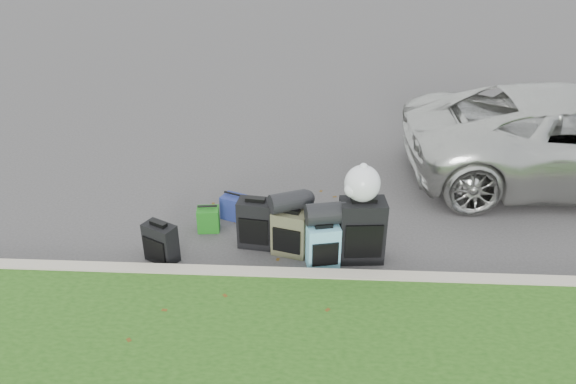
{
  "coord_description": "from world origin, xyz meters",
  "views": [
    {
      "loc": [
        0.23,
        -6.27,
        4.08
      ],
      "look_at": [
        -0.1,
        0.2,
        0.55
      ],
      "focal_mm": 35.0,
      "sensor_mm": 36.0,
      "label": 1
    }
  ],
  "objects_px": {
    "suitcase_olive": "(290,233)",
    "tote_navy": "(234,207)",
    "suitcase_large_black_left": "(256,223)",
    "suitcase_large_black_right": "(362,231)",
    "tote_green": "(208,219)",
    "suitcase_teal": "(323,247)",
    "suitcase_small_black": "(161,243)"
  },
  "relations": [
    {
      "from": "suitcase_olive",
      "to": "tote_green",
      "type": "relative_size",
      "value": 1.82
    },
    {
      "from": "suitcase_teal",
      "to": "tote_navy",
      "type": "relative_size",
      "value": 1.64
    },
    {
      "from": "suitcase_small_black",
      "to": "suitcase_large_black_right",
      "type": "bearing_deg",
      "value": 32.23
    },
    {
      "from": "suitcase_olive",
      "to": "tote_navy",
      "type": "height_order",
      "value": "suitcase_olive"
    },
    {
      "from": "suitcase_small_black",
      "to": "suitcase_teal",
      "type": "xyz_separation_m",
      "value": [
        1.98,
        -0.02,
        0.02
      ]
    },
    {
      "from": "suitcase_large_black_left",
      "to": "suitcase_large_black_right",
      "type": "distance_m",
      "value": 1.34
    },
    {
      "from": "suitcase_olive",
      "to": "suitcase_large_black_right",
      "type": "xyz_separation_m",
      "value": [
        0.87,
        -0.09,
        0.11
      ]
    },
    {
      "from": "suitcase_teal",
      "to": "suitcase_large_black_right",
      "type": "distance_m",
      "value": 0.51
    },
    {
      "from": "suitcase_olive",
      "to": "tote_navy",
      "type": "relative_size",
      "value": 1.76
    },
    {
      "from": "suitcase_large_black_right",
      "to": "tote_green",
      "type": "xyz_separation_m",
      "value": [
        -2.0,
        0.57,
        -0.25
      ]
    },
    {
      "from": "suitcase_large_black_right",
      "to": "tote_navy",
      "type": "xyz_separation_m",
      "value": [
        -1.7,
        0.91,
        -0.24
      ]
    },
    {
      "from": "suitcase_teal",
      "to": "suitcase_large_black_right",
      "type": "height_order",
      "value": "suitcase_large_black_right"
    },
    {
      "from": "suitcase_large_black_right",
      "to": "suitcase_teal",
      "type": "bearing_deg",
      "value": -164.68
    },
    {
      "from": "suitcase_olive",
      "to": "tote_navy",
      "type": "bearing_deg",
      "value": 150.94
    },
    {
      "from": "tote_navy",
      "to": "suitcase_teal",
      "type": "bearing_deg",
      "value": -18.59
    },
    {
      "from": "suitcase_large_black_right",
      "to": "tote_green",
      "type": "distance_m",
      "value": 2.09
    },
    {
      "from": "suitcase_olive",
      "to": "suitcase_teal",
      "type": "relative_size",
      "value": 1.07
    },
    {
      "from": "suitcase_small_black",
      "to": "suitcase_olive",
      "type": "distance_m",
      "value": 1.59
    },
    {
      "from": "suitcase_large_black_right",
      "to": "tote_green",
      "type": "relative_size",
      "value": 2.52
    },
    {
      "from": "tote_green",
      "to": "suitcase_olive",
      "type": "bearing_deg",
      "value": -29.3
    },
    {
      "from": "suitcase_olive",
      "to": "tote_green",
      "type": "distance_m",
      "value": 1.23
    },
    {
      "from": "suitcase_small_black",
      "to": "suitcase_olive",
      "type": "bearing_deg",
      "value": 37.33
    },
    {
      "from": "suitcase_large_black_left",
      "to": "suitcase_teal",
      "type": "height_order",
      "value": "suitcase_large_black_left"
    },
    {
      "from": "suitcase_large_black_left",
      "to": "tote_navy",
      "type": "height_order",
      "value": "suitcase_large_black_left"
    },
    {
      "from": "suitcase_small_black",
      "to": "suitcase_large_black_left",
      "type": "xyz_separation_m",
      "value": [
        1.13,
        0.39,
        0.07
      ]
    },
    {
      "from": "tote_green",
      "to": "suitcase_large_black_right",
      "type": "bearing_deg",
      "value": -21.96
    },
    {
      "from": "suitcase_olive",
      "to": "tote_green",
      "type": "bearing_deg",
      "value": 172.58
    },
    {
      "from": "suitcase_large_black_right",
      "to": "suitcase_olive",
      "type": "bearing_deg",
      "value": 169.38
    },
    {
      "from": "suitcase_small_black",
      "to": "suitcase_large_black_right",
      "type": "height_order",
      "value": "suitcase_large_black_right"
    },
    {
      "from": "suitcase_teal",
      "to": "suitcase_small_black",
      "type": "bearing_deg",
      "value": 167.47
    },
    {
      "from": "suitcase_small_black",
      "to": "suitcase_large_black_left",
      "type": "distance_m",
      "value": 1.2
    },
    {
      "from": "suitcase_large_black_left",
      "to": "tote_navy",
      "type": "bearing_deg",
      "value": 127.17
    }
  ]
}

